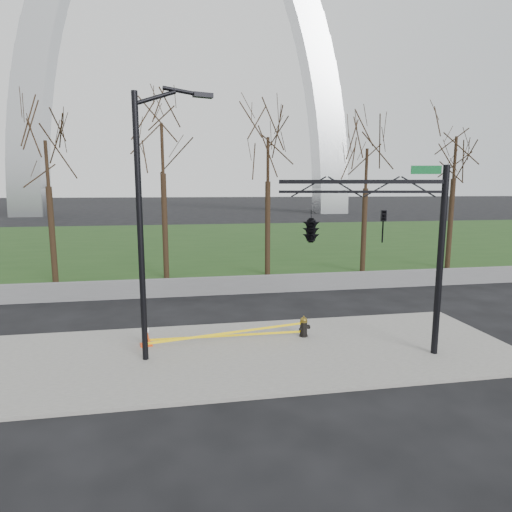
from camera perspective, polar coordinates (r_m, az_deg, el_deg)
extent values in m
plane|color=black|center=(14.08, -2.05, -13.08)|extent=(500.00, 500.00, 0.00)
cube|color=slate|center=(14.06, -2.06, -12.89)|extent=(18.00, 6.00, 0.10)
cube|color=#1C3A15|center=(43.28, -7.63, 1.99)|extent=(120.00, 40.00, 0.06)
cube|color=#59595B|center=(21.55, -5.05, -3.99)|extent=(60.00, 0.30, 0.90)
cylinder|color=black|center=(15.48, 6.38, -10.53)|extent=(0.30, 0.30, 0.05)
cylinder|color=black|center=(15.40, 6.39, -9.69)|extent=(0.23, 0.23, 0.53)
cylinder|color=black|center=(15.49, 6.96, -9.42)|extent=(0.22, 0.19, 0.14)
cylinder|color=black|center=(15.32, 5.99, -9.72)|extent=(0.11, 0.11, 0.09)
cylinder|color=brown|center=(15.31, 6.41, -8.68)|extent=(0.27, 0.27, 0.05)
ellipsoid|color=brown|center=(15.30, 6.42, -8.49)|extent=(0.25, 0.25, 0.19)
cylinder|color=brown|center=(15.27, 6.42, -8.11)|extent=(0.05, 0.05, 0.07)
cube|color=#FF450D|center=(15.02, -14.49, -11.43)|extent=(0.45, 0.45, 0.04)
cone|color=#FF450D|center=(14.89, -14.55, -10.08)|extent=(0.30, 0.30, 0.70)
cylinder|color=white|center=(14.85, -14.57, -9.62)|extent=(0.22, 0.22, 0.11)
cylinder|color=black|center=(12.97, -15.24, 2.97)|extent=(0.18, 0.18, 8.00)
cylinder|color=black|center=(13.25, -13.48, 19.90)|extent=(1.25, 0.44, 0.56)
cylinder|color=black|center=(13.49, -9.74, 20.89)|extent=(1.20, 0.42, 0.22)
cube|color=black|center=(13.65, -7.13, 20.60)|extent=(0.64, 0.36, 0.14)
cylinder|color=black|center=(14.32, 23.43, -0.95)|extent=(0.20, 0.20, 6.00)
cube|color=black|center=(13.40, 13.99, 9.63)|extent=(4.92, 1.15, 0.12)
cube|color=black|center=(13.40, 13.94, 8.35)|extent=(4.91, 1.11, 0.08)
cube|color=#0C5926|center=(13.93, 21.85, 10.67)|extent=(0.89, 0.23, 0.25)
imported|color=black|center=(13.61, 16.66, 3.82)|extent=(0.20, 0.23, 1.00)
imported|color=black|center=(13.22, 7.39, 3.98)|extent=(1.03, 2.54, 1.00)
cube|color=yellow|center=(14.29, -3.49, -10.22)|extent=(5.38, 1.13, 0.08)
cube|color=yellow|center=(14.95, -3.89, -10.60)|extent=(5.45, 0.07, 0.08)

